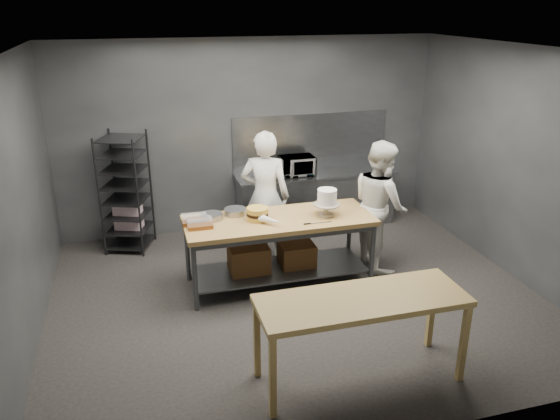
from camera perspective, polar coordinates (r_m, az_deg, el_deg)
name	(u,v)px	position (r m, az deg, el deg)	size (l,w,h in m)	color
ground	(296,297)	(6.98, 1.72, -9.03)	(6.00, 6.00, 0.00)	black
back_wall	(251,136)	(8.69, -3.09, 7.73)	(6.00, 0.04, 3.00)	#4C4F54
work_table	(275,243)	(7.04, -0.52, -3.48)	(2.40, 0.90, 0.92)	olive
near_counter	(362,306)	(5.26, 8.55, -9.87)	(2.00, 0.70, 0.90)	#9E7C41
back_counter	(316,199)	(8.96, 3.74, 1.13)	(2.60, 0.60, 0.90)	slate
splashback_panel	(311,141)	(8.97, 3.25, 7.17)	(2.60, 0.02, 0.90)	slate
speed_rack	(126,194)	(8.29, -15.79, 1.66)	(0.79, 0.82, 1.75)	black
chef_behind	(265,196)	(7.62, -1.56, 1.42)	(0.68, 0.45, 1.87)	white
chef_right	(380,205)	(7.54, 10.39, 0.51)	(0.87, 0.68, 1.79)	white
microwave	(297,166)	(8.67, 1.76, 4.65)	(0.54, 0.37, 0.30)	black
frosted_cake_stand	(327,199)	(6.94, 4.93, 1.14)	(0.34, 0.34, 0.35)	#AEA48B
layer_cake	(257,214)	(6.84, -2.37, -0.39)	(0.27, 0.27, 0.16)	gold
cake_pans	(224,214)	(6.98, -5.84, -0.39)	(0.59, 0.37, 0.07)	gray
piping_bag	(270,220)	(6.68, -1.09, -1.07)	(0.12, 0.12, 0.38)	white
offset_spatula	(314,223)	(6.75, 3.56, -1.39)	(0.36, 0.02, 0.02)	slate
pastry_clamshells	(197,221)	(6.74, -8.66, -1.17)	(0.36, 0.35, 0.11)	#A75321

